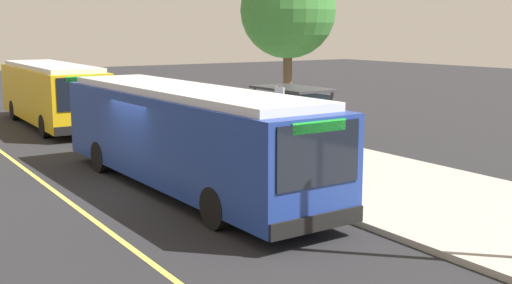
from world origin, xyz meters
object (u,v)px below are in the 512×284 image
Objects in this scene: waiting_bench at (291,146)px; route_sign_post at (280,121)px; transit_bus_second at (52,92)px; pedestrian_commuter at (294,145)px; transit_bus_main at (184,134)px.

waiting_bench is 3.58m from route_sign_post.
pedestrian_commuter is at bearing 10.83° from transit_bus_second.
pedestrian_commuter reaches higher than waiting_bench.
transit_bus_second is at bearing -161.85° from waiting_bench.
waiting_bench is at bearing 104.26° from transit_bus_main.
transit_bus_main is at bearing -75.74° from waiting_bench.
transit_bus_main reaches higher than waiting_bench.
transit_bus_second and route_sign_post have the same top height.
transit_bus_main is 7.08× the size of pedestrian_commuter.
transit_bus_main is 7.47× the size of waiting_bench.
route_sign_post is (1.29, 2.40, 0.34)m from transit_bus_main.
pedestrian_commuter is (0.87, 3.21, -0.50)m from transit_bus_main.
transit_bus_main is 2.74m from route_sign_post.
transit_bus_second is 3.77× the size of route_sign_post.
transit_bus_main is 1.13× the size of transit_bus_second.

